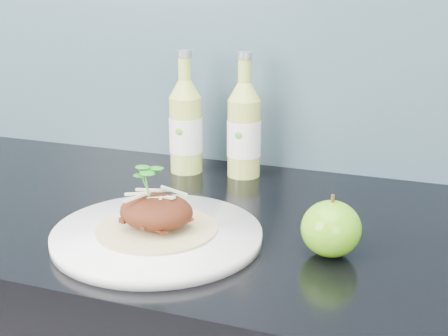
{
  "coord_description": "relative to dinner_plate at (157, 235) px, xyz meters",
  "views": [
    {
      "loc": [
        0.34,
        0.84,
        1.27
      ],
      "look_at": [
        0.05,
        1.64,
        1.0
      ],
      "focal_mm": 50.0,
      "sensor_mm": 36.0,
      "label": 1
    }
  ],
  "objects": [
    {
      "name": "dinner_plate",
      "position": [
        0.0,
        0.0,
        0.0
      ],
      "size": [
        0.32,
        0.32,
        0.02
      ],
      "color": "white",
      "rests_on": "kitchen_counter"
    },
    {
      "name": "pork_taco",
      "position": [
        0.0,
        0.0,
        0.04
      ],
      "size": [
        0.17,
        0.17,
        0.1
      ],
      "color": "tan",
      "rests_on": "dinner_plate"
    },
    {
      "name": "green_apple",
      "position": [
        0.24,
        0.04,
        0.03
      ],
      "size": [
        0.1,
        0.1,
        0.09
      ],
      "rotation": [
        0.0,
        0.0,
        -0.19
      ],
      "color": "#558E0F",
      "rests_on": "kitchen_counter"
    },
    {
      "name": "cider_bottle_left",
      "position": [
        -0.09,
        0.31,
        0.08
      ],
      "size": [
        0.08,
        0.08,
        0.23
      ],
      "rotation": [
        0.0,
        0.0,
        -0.37
      ],
      "color": "#B1C954",
      "rests_on": "kitchen_counter"
    },
    {
      "name": "cider_bottle_right",
      "position": [
        0.02,
        0.33,
        0.08
      ],
      "size": [
        0.07,
        0.07,
        0.23
      ],
      "rotation": [
        0.0,
        0.0,
        -0.17
      ],
      "color": "#B2C552",
      "rests_on": "kitchen_counter"
    }
  ]
}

